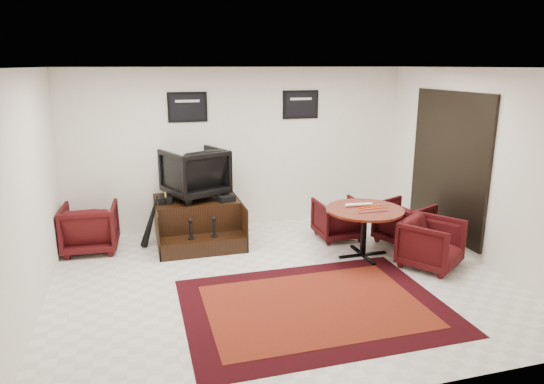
{
  "coord_description": "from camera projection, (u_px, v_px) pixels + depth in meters",
  "views": [
    {
      "loc": [
        -1.77,
        -5.78,
        2.83
      ],
      "look_at": [
        0.12,
        0.9,
        1.01
      ],
      "focal_mm": 32.0,
      "sensor_mm": 36.0,
      "label": 1
    }
  ],
  "objects": [
    {
      "name": "armchair_side",
      "position": [
        90.0,
        225.0,
        7.54
      ],
      "size": [
        0.84,
        0.8,
        0.83
      ],
      "primitive_type": "imported",
      "rotation": [
        0.0,
        0.0,
        3.09
      ],
      "color": "black",
      "rests_on": "ground"
    },
    {
      "name": "paper_roll",
      "position": [
        359.0,
        205.0,
        7.35
      ],
      "size": [
        0.42,
        0.08,
        0.05
      ],
      "primitive_type": "cylinder",
      "rotation": [
        0.0,
        1.57,
        -0.08
      ],
      "color": "white",
      "rests_on": "meeting_table"
    },
    {
      "name": "shine_chair",
      "position": [
        195.0,
        171.0,
        7.93
      ],
      "size": [
        1.14,
        1.1,
        0.91
      ],
      "primitive_type": "imported",
      "rotation": [
        0.0,
        0.0,
        3.52
      ],
      "color": "black",
      "rests_on": "shine_podium"
    },
    {
      "name": "table_chair_window",
      "position": [
        404.0,
        220.0,
        7.88
      ],
      "size": [
        0.94,
        0.96,
        0.76
      ],
      "primitive_type": "imported",
      "rotation": [
        0.0,
        0.0,
        1.99
      ],
      "color": "black",
      "rests_on": "ground"
    },
    {
      "name": "ground",
      "position": [
        281.0,
        281.0,
        6.57
      ],
      "size": [
        6.0,
        6.0,
        0.0
      ],
      "primitive_type": "plane",
      "color": "white",
      "rests_on": "ground"
    },
    {
      "name": "room_shell",
      "position": [
        309.0,
        148.0,
        6.33
      ],
      "size": [
        6.02,
        5.02,
        2.81
      ],
      "color": "white",
      "rests_on": "ground"
    },
    {
      "name": "umbrella_black",
      "position": [
        151.0,
        223.0,
        7.7
      ],
      "size": [
        0.3,
        0.11,
        0.81
      ],
      "primitive_type": null,
      "color": "black",
      "rests_on": "ground"
    },
    {
      "name": "area_rug",
      "position": [
        314.0,
        306.0,
        5.86
      ],
      "size": [
        3.12,
        2.34,
        0.01
      ],
      "color": "black",
      "rests_on": "ground"
    },
    {
      "name": "table_chair_back",
      "position": [
        338.0,
        217.0,
        8.11
      ],
      "size": [
        0.71,
        0.67,
        0.73
      ],
      "primitive_type": "imported",
      "rotation": [
        0.0,
        0.0,
        3.14
      ],
      "color": "black",
      "rests_on": "ground"
    },
    {
      "name": "umbrella_hooked",
      "position": [
        150.0,
        221.0,
        7.73
      ],
      "size": [
        0.32,
        0.12,
        0.85
      ],
      "primitive_type": null,
      "color": "black",
      "rests_on": "ground"
    },
    {
      "name": "table_chair_corner",
      "position": [
        431.0,
        241.0,
        6.92
      ],
      "size": [
        1.03,
        1.02,
        0.78
      ],
      "primitive_type": "imported",
      "rotation": [
        0.0,
        0.0,
        0.62
      ],
      "color": "black",
      "rests_on": "ground"
    },
    {
      "name": "shine_podium",
      "position": [
        198.0,
        222.0,
        8.01
      ],
      "size": [
        1.36,
        1.4,
        0.7
      ],
      "color": "black",
      "rests_on": "ground"
    },
    {
      "name": "polish_kit",
      "position": [
        227.0,
        199.0,
        7.82
      ],
      "size": [
        0.29,
        0.24,
        0.09
      ],
      "primitive_type": "cube",
      "rotation": [
        0.0,
        0.0,
        0.32
      ],
      "color": "black",
      "rests_on": "shine_podium"
    },
    {
      "name": "meeting_table",
      "position": [
        365.0,
        214.0,
        7.25
      ],
      "size": [
        1.15,
        1.15,
        0.75
      ],
      "color": "#4B100A",
      "rests_on": "ground"
    },
    {
      "name": "shoes_pair",
      "position": [
        166.0,
        200.0,
        7.74
      ],
      "size": [
        0.26,
        0.3,
        0.1
      ],
      "color": "black",
      "rests_on": "shine_podium"
    },
    {
      "name": "table_clutter",
      "position": [
        372.0,
        209.0,
        7.2
      ],
      "size": [
        0.57,
        0.34,
        0.01
      ],
      "color": "#FB550D",
      "rests_on": "meeting_table"
    }
  ]
}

